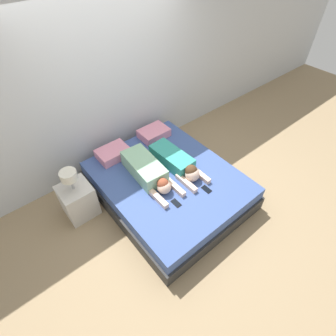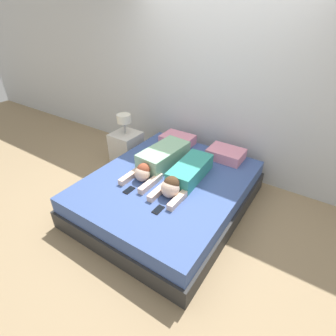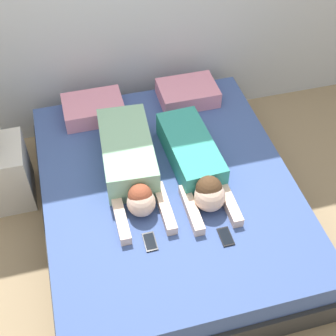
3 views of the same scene
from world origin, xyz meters
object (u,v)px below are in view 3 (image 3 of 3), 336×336
object	(u,v)px
bed	(168,202)
pillow_head_left	(93,109)
pillow_head_right	(188,93)
person_left	(130,162)
cell_phone_left	(150,242)
cell_phone_right	(226,237)
nightstand	(0,171)
person_right	(196,163)

from	to	relation	value
bed	pillow_head_left	distance (m)	0.97
pillow_head_left	pillow_head_right	size ratio (longest dim) A/B	1.00
pillow_head_right	person_left	distance (m)	0.93
pillow_head_right	pillow_head_left	bearing A→B (deg)	180.00
bed	cell_phone_left	bearing A→B (deg)	-117.62
pillow_head_left	cell_phone_right	distance (m)	1.52
cell_phone_right	nightstand	size ratio (longest dim) A/B	0.17
pillow_head_right	cell_phone_right	distance (m)	1.39
pillow_head_left	nightstand	distance (m)	0.86
person_left	nightstand	xyz separation A→B (m)	(-0.94, 0.39, -0.25)
pillow_head_right	nightstand	xyz separation A→B (m)	(-1.56, -0.30, -0.21)
cell_phone_left	cell_phone_right	world-z (taller)	same
cell_phone_left	pillow_head_left	bearing A→B (deg)	96.78
cell_phone_left	pillow_head_right	bearing A→B (deg)	64.18
pillow_head_left	cell_phone_left	size ratio (longest dim) A/B	3.31
cell_phone_left	nightstand	xyz separation A→B (m)	(-0.93, 1.00, -0.14)
person_left	nightstand	world-z (taller)	nightstand
pillow_head_right	nightstand	size ratio (longest dim) A/B	0.57
pillow_head_right	person_right	size ratio (longest dim) A/B	0.46
cell_phone_left	cell_phone_right	distance (m)	0.48
pillow_head_right	cell_phone_left	world-z (taller)	pillow_head_right
person_right	nightstand	size ratio (longest dim) A/B	1.23
pillow_head_left	cell_phone_right	size ratio (longest dim) A/B	3.31
bed	cell_phone_left	xyz separation A→B (m)	(-0.24, -0.45, 0.22)
bed	person_right	xyz separation A→B (m)	(0.21, 0.04, 0.32)
pillow_head_left	cell_phone_right	xyz separation A→B (m)	(0.63, -1.38, -0.06)
bed	pillow_head_left	bearing A→B (deg)	114.83
bed	nightstand	xyz separation A→B (m)	(-1.17, 0.55, 0.08)
person_left	cell_phone_right	bearing A→B (deg)	-56.04
person_right	pillow_head_left	bearing A→B (deg)	126.72
cell_phone_right	pillow_head_left	bearing A→B (deg)	114.41
bed	cell_phone_left	world-z (taller)	cell_phone_left
nightstand	cell_phone_right	bearing A→B (deg)	-37.66
person_left	cell_phone_left	xyz separation A→B (m)	(-0.00, -0.61, -0.11)
person_right	nightstand	bearing A→B (deg)	159.71
bed	person_right	world-z (taller)	person_right
pillow_head_right	person_left	world-z (taller)	person_left
bed	pillow_head_right	bearing A→B (deg)	65.17
person_right	cell_phone_left	xyz separation A→B (m)	(-0.45, -0.49, -0.09)
pillow_head_left	nightstand	world-z (taller)	nightstand
person_right	nightstand	distance (m)	1.49
pillow_head_left	person_left	size ratio (longest dim) A/B	0.44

